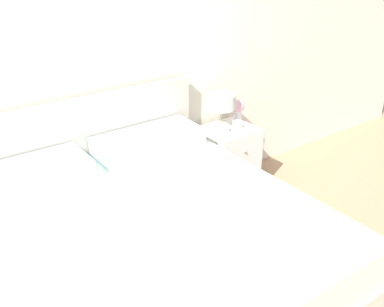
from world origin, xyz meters
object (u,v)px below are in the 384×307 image
Objects in this scene: bed at (145,253)px; teacup at (237,125)px; table_lamp at (222,103)px; alarm_clock at (223,129)px; nightstand at (228,160)px; flower_vase at (238,109)px.

bed reaches higher than teacup.
bed is at bearing -147.56° from table_lamp.
table_lamp is 2.24× the size of teacup.
bed is 14.94× the size of teacup.
alarm_clock is at bearing 30.13° from bed.
teacup is at bearing -41.08° from nightstand.
table_lamp is 0.22m from alarm_clock.
bed is 1.51m from table_lamp.
alarm_clock is (-0.06, -0.10, -0.18)m from table_lamp.
table_lamp reaches higher than nightstand.
flower_vase is at bearing 24.26° from alarm_clock.
table_lamp is at bearing -176.41° from flower_vase.
bed is at bearing -149.87° from alarm_clock.
table_lamp is at bearing 32.44° from bed.
table_lamp is 3.62× the size of alarm_clock.
alarm_clock is at bearing -177.46° from teacup.
nightstand is at bearing -155.98° from flower_vase.
table_lamp is 1.43× the size of flower_vase.
table_lamp is (-0.05, 0.05, 0.52)m from nightstand.
flower_vase is at bearing 24.02° from nightstand.
bed is 24.15× the size of alarm_clock.
nightstand is 0.53m from table_lamp.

